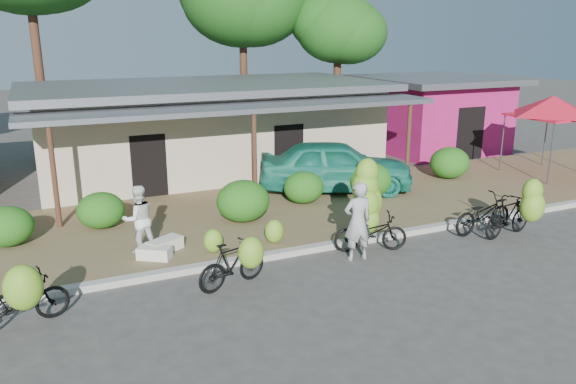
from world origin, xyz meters
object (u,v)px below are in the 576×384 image
tree_near_right (334,27)px  bike_center (368,212)px  red_canopy (553,106)px  sack_near (165,245)px  bike_right (515,212)px  bike_far_left (17,300)px  teal_van (336,166)px  sack_far (155,253)px  bike_far_right (483,214)px  bystander (139,219)px  vendor (358,221)px  bike_left (235,262)px

tree_near_right → bike_center: tree_near_right is taller
red_canopy → sack_near: 14.70m
tree_near_right → bike_right: size_ratio=3.86×
bike_far_left → teal_van: (9.38, 5.41, 0.37)m
sack_near → sack_far: size_ratio=1.13×
bike_center → bike_far_right: size_ratio=1.10×
bike_far_right → sack_far: bearing=74.8°
sack_near → bystander: bystander is taller
bike_far_left → bike_far_right: bearing=-102.9°
red_canopy → vendor: bearing=-159.6°
vendor → teal_van: bearing=-110.0°
bike_right → sack_near: (-8.44, 2.53, -0.44)m
teal_van → bike_left: bearing=157.7°
tree_near_right → bike_right: 14.89m
bike_far_left → bystander: 3.73m
tree_near_right → bike_far_left: size_ratio=3.57×
bike_far_left → sack_near: bike_far_left is taller
bike_right → sack_far: bike_right is taller
bike_far_right → sack_near: (-8.03, 1.85, -0.24)m
bike_far_left → bike_center: (7.80, 0.95, 0.30)m
bike_left → vendor: size_ratio=0.92×
red_canopy → bike_left: size_ratio=2.03×
bystander → bike_left: bearing=110.4°
red_canopy → vendor: red_canopy is taller
bike_far_left → sack_far: bike_far_left is taller
red_canopy → bike_far_left: (-17.51, -4.22, -2.02)m
bike_center → vendor: size_ratio=1.17×
bike_left → bystander: size_ratio=1.07×
bystander → teal_van: bearing=-167.0°
red_canopy → bike_far_right: (-6.37, -3.65, -2.10)m
bike_right → sack_near: bike_right is taller
tree_near_right → sack_near: 16.48m
bike_center → teal_van: bike_center is taller
bike_far_left → bike_far_right: 11.16m
bike_center → sack_far: 5.17m
bike_far_right → teal_van: size_ratio=0.40×
bike_left → red_canopy: bearing=-89.9°
bike_far_right → teal_van: 5.17m
tree_near_right → bike_far_right: size_ratio=3.50×
sack_near → vendor: bearing=-27.1°
bike_left → tree_near_right: bearing=-52.5°
bike_left → sack_near: size_ratio=2.03×
red_canopy → bike_center: size_ratio=1.60×
vendor → bystander: size_ratio=1.17×
red_canopy → sack_near: size_ratio=4.12×
sack_far → teal_van: teal_van is taller
bike_far_right → sack_near: bearing=71.9°
bystander → bike_far_right: bearing=157.2°
bike_left → bystander: (-1.47, 2.60, 0.35)m
red_canopy → bike_center: 10.39m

